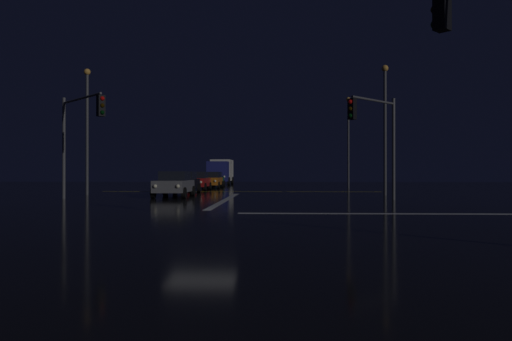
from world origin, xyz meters
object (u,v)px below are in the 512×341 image
(traffic_signal_nw, at_px, (79,126))
(streetlamp_left_near, at_px, (87,122))
(box_truck, at_px, (221,171))
(sedan_green, at_px, (214,179))
(sedan_orange, at_px, (211,180))
(streetlamp_right_far, at_px, (348,135))
(streetlamp_right_near, at_px, (385,120))
(sedan_gray, at_px, (174,184))
(sedan_red, at_px, (197,181))
(sedan_black, at_px, (183,182))
(traffic_signal_ne, at_px, (376,128))

(traffic_signal_nw, relative_size, streetlamp_left_near, 0.67)
(box_truck, bearing_deg, traffic_signal_nw, -96.44)
(sedan_green, distance_m, box_truck, 7.52)
(sedan_orange, distance_m, streetlamp_right_far, 14.14)
(streetlamp_right_near, bearing_deg, sedan_gray, -168.75)
(sedan_red, bearing_deg, sedan_gray, -87.64)
(sedan_green, distance_m, streetlamp_right_far, 14.90)
(traffic_signal_nw, xyz_separation_m, streetlamp_left_near, (-2.18, 6.68, 0.93))
(streetlamp_right_far, bearing_deg, traffic_signal_nw, -127.88)
(box_truck, distance_m, streetlamp_right_near, 30.67)
(sedan_black, bearing_deg, sedan_gray, -85.10)
(box_truck, relative_size, streetlamp_right_near, 0.97)
(traffic_signal_nw, bearing_deg, streetlamp_right_near, 20.74)
(streetlamp_left_near, bearing_deg, traffic_signal_ne, -19.70)
(streetlamp_left_near, bearing_deg, streetlamp_right_near, 0.00)
(sedan_orange, relative_size, traffic_signal_nw, 0.76)
(traffic_signal_ne, bearing_deg, streetlamp_left_near, 160.30)
(sedan_gray, distance_m, traffic_signal_ne, 12.44)
(sedan_orange, distance_m, traffic_signal_nw, 21.87)
(sedan_red, bearing_deg, sedan_black, -89.73)
(sedan_green, bearing_deg, sedan_gray, -89.01)
(sedan_red, xyz_separation_m, traffic_signal_nw, (-3.79, -15.75, 3.19))
(traffic_signal_ne, distance_m, streetlamp_left_near, 19.06)
(box_truck, distance_m, streetlamp_right_far, 18.11)
(sedan_black, bearing_deg, box_truck, 89.99)
(streetlamp_left_near, bearing_deg, sedan_green, 72.90)
(sedan_orange, xyz_separation_m, streetlamp_right_far, (13.37, 1.48, 4.35))
(traffic_signal_nw, height_order, streetlamp_right_near, streetlamp_right_near)
(streetlamp_right_near, distance_m, streetlamp_right_far, 16.00)
(sedan_gray, relative_size, traffic_signal_ne, 0.78)
(box_truck, distance_m, streetlamp_left_near, 28.03)
(sedan_black, height_order, box_truck, box_truck)
(traffic_signal_nw, bearing_deg, sedan_orange, 78.60)
(streetlamp_right_near, xyz_separation_m, streetlamp_right_far, (0.00, 16.00, 0.19))
(sedan_black, xyz_separation_m, streetlamp_left_near, (-6.00, -2.64, 4.12))
(sedan_black, bearing_deg, sedan_orange, 87.79)
(sedan_green, relative_size, streetlamp_right_near, 0.51)
(sedan_orange, relative_size, traffic_signal_ne, 0.78)
(traffic_signal_nw, distance_m, streetlamp_right_far, 28.76)
(sedan_red, xyz_separation_m, sedan_green, (0.10, 10.66, 0.00))
(sedan_orange, distance_m, streetlamp_left_near, 16.42)
(streetlamp_right_near, xyz_separation_m, streetlamp_left_near, (-19.83, 0.00, -0.04))
(traffic_signal_nw, height_order, streetlamp_right_far, streetlamp_right_far)
(sedan_orange, xyz_separation_m, streetlamp_right_near, (13.37, -14.52, 4.16))
(streetlamp_right_far, height_order, streetlamp_left_near, streetlamp_right_far)
(sedan_red, xyz_separation_m, box_truck, (0.03, 18.12, 0.91))
(sedan_red, distance_m, streetlamp_left_near, 11.61)
(sedan_red, bearing_deg, streetlamp_left_near, -123.36)
(sedan_green, xyz_separation_m, streetlamp_left_near, (-6.07, -19.73, 4.12))
(traffic_signal_ne, bearing_deg, box_truck, 109.52)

